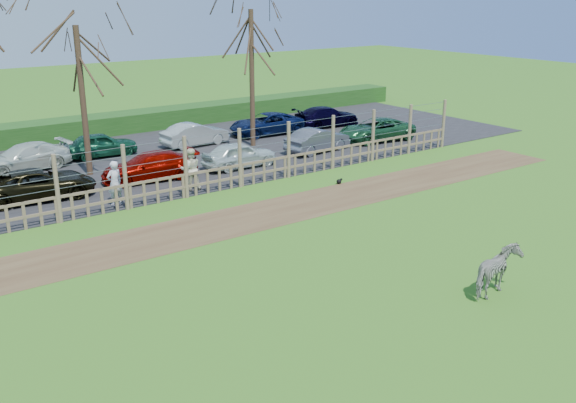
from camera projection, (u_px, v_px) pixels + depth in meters
ground at (309, 263)px, 19.41m from camera, size 120.00×120.00×0.00m
dirt_strip at (233, 222)px, 22.88m from camera, size 34.00×2.80×0.01m
asphalt at (124, 163)px, 30.58m from camera, size 44.00×13.00×0.04m
hedge at (75, 128)px, 35.81m from camera, size 46.00×2.00×1.10m
fence at (186, 178)px, 25.33m from camera, size 30.16×0.16×2.50m
tree_mid at (79, 65)px, 27.19m from camera, size 4.80×4.80×6.83m
tree_right at (251, 45)px, 32.46m from camera, size 4.80×4.80×7.35m
zebra at (498, 272)px, 17.15m from camera, size 1.74×1.07×1.37m
visitor_a at (115, 183)px, 24.33m from camera, size 0.70×0.52×1.72m
visitor_b at (191, 169)px, 26.25m from camera, size 0.98×0.84×1.72m
crow at (339, 181)px, 27.35m from camera, size 0.29×0.21×0.24m
car_2 at (39, 184)px, 25.12m from camera, size 4.50×2.41×1.20m
car_3 at (150, 166)px, 27.65m from camera, size 4.32×2.22×1.20m
car_4 at (239, 155)px, 29.65m from camera, size 3.55×1.49×1.20m
car_5 at (318, 140)px, 32.60m from camera, size 3.77×1.72×1.20m
car_6 at (376, 130)px, 35.02m from camera, size 4.53×2.52×1.20m
car_9 at (24, 158)px, 29.14m from camera, size 4.31×2.19×1.20m
car_10 at (101, 145)px, 31.62m from camera, size 3.61×1.65×1.20m
car_11 at (195, 134)px, 33.91m from camera, size 3.72×1.53×1.20m
car_12 at (266, 124)px, 36.59m from camera, size 4.44×2.28×1.20m
car_13 at (327, 116)px, 38.75m from camera, size 4.27×2.05×1.20m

